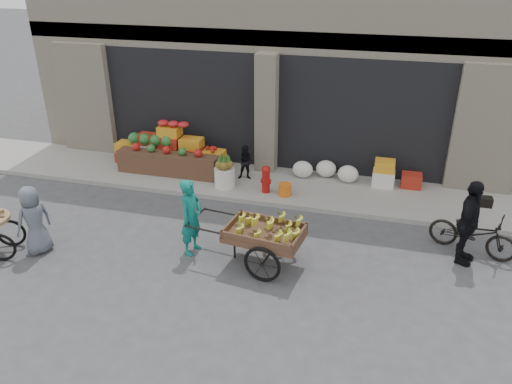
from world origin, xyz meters
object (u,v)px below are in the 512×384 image
(vendor_grey, at_px, (34,220))
(cyclist, at_px, (468,223))
(vendor_woman, at_px, (191,217))
(fire_hydrant, at_px, (266,178))
(orange_bucket, at_px, (285,190))
(bicycle, at_px, (473,233))
(seated_person, at_px, (246,162))
(banana_cart, at_px, (262,231))
(pineapple_bin, at_px, (225,177))

(vendor_grey, relative_size, cyclist, 0.83)
(vendor_woman, distance_m, cyclist, 5.41)
(vendor_woman, bearing_deg, vendor_grey, 115.81)
(fire_hydrant, xyz_separation_m, cyclist, (4.47, -1.83, 0.37))
(orange_bucket, height_order, vendor_grey, vendor_grey)
(vendor_grey, distance_m, bicycle, 8.86)
(seated_person, xyz_separation_m, vendor_grey, (-3.19, -4.34, 0.14))
(fire_hydrant, distance_m, bicycle, 4.89)
(vendor_grey, height_order, bicycle, vendor_grey)
(seated_person, bearing_deg, bicycle, -31.13)
(banana_cart, distance_m, bicycle, 4.31)
(vendor_grey, bearing_deg, seated_person, 169.74)
(fire_hydrant, relative_size, banana_cart, 0.27)
(fire_hydrant, bearing_deg, vendor_grey, -136.50)
(banana_cart, bearing_deg, pineapple_bin, 127.87)
(banana_cart, bearing_deg, vendor_grey, -163.23)
(fire_hydrant, height_order, vendor_grey, vendor_grey)
(pineapple_bin, distance_m, seated_person, 0.75)
(fire_hydrant, height_order, bicycle, bicycle)
(fire_hydrant, relative_size, bicycle, 0.41)
(orange_bucket, relative_size, seated_person, 0.34)
(fire_hydrant, distance_m, cyclist, 4.85)
(bicycle, distance_m, cyclist, 0.62)
(seated_person, bearing_deg, banana_cart, -79.46)
(orange_bucket, bearing_deg, fire_hydrant, 174.29)
(fire_hydrant, xyz_separation_m, seated_person, (-0.70, 0.65, 0.08))
(pineapple_bin, bearing_deg, bicycle, -14.35)
(seated_person, bearing_deg, orange_bucket, -40.26)
(fire_hydrant, bearing_deg, pineapple_bin, 177.40)
(banana_cart, relative_size, bicycle, 1.51)
(vendor_grey, bearing_deg, banana_cart, 125.13)
(fire_hydrant, distance_m, seated_person, 0.96)
(vendor_grey, bearing_deg, vendor_woman, 131.04)
(vendor_grey, height_order, cyclist, cyclist)
(banana_cart, relative_size, vendor_grey, 1.77)
(pineapple_bin, distance_m, banana_cart, 3.50)
(orange_bucket, bearing_deg, bicycle, -18.25)
(seated_person, height_order, bicycle, seated_person)
(fire_hydrant, xyz_separation_m, vendor_grey, (-3.89, -3.69, 0.23))
(pineapple_bin, distance_m, cyclist, 5.90)
(banana_cart, bearing_deg, fire_hydrant, 110.10)
(seated_person, bearing_deg, pineapple_bin, -133.69)
(seated_person, bearing_deg, fire_hydrant, -52.88)
(seated_person, xyz_separation_m, bicycle, (5.37, -2.08, -0.13))
(fire_hydrant, distance_m, banana_cart, 3.04)
(vendor_grey, bearing_deg, cyclist, 128.58)
(fire_hydrant, xyz_separation_m, vendor_woman, (-0.83, -2.87, 0.30))
(seated_person, distance_m, vendor_grey, 5.38)
(pineapple_bin, relative_size, cyclist, 0.30)
(bicycle, bearing_deg, pineapple_bin, 95.05)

